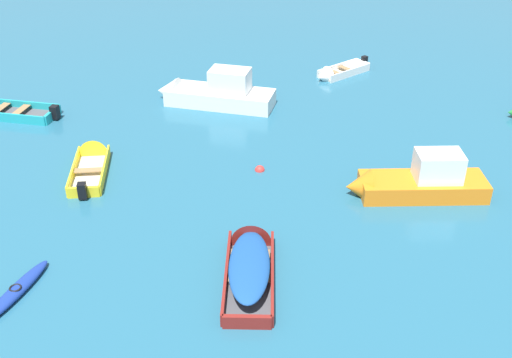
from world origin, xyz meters
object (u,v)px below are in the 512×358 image
Objects in this scene: kayak_deep_blue_outer_right at (16,291)px; rowboat_yellow_far_left at (92,160)px; rowboat_white_back_row_right at (334,74)px; mooring_buoy_between_boats_right at (260,170)px; rowboat_maroon_back_row_center at (250,257)px; motor_launch_white_center at (212,93)px; motor_launch_orange_cluster_outer at (414,182)px.

rowboat_yellow_far_left reaches higher than kayak_deep_blue_outer_right.
kayak_deep_blue_outer_right is at bearing -134.23° from rowboat_white_back_row_right.
rowboat_white_back_row_right reaches higher than mooring_buoy_between_boats_right.
rowboat_maroon_back_row_center is 1.16× the size of rowboat_yellow_far_left.
rowboat_yellow_far_left is at bearing 164.20° from mooring_buoy_between_boats_right.
mooring_buoy_between_boats_right is (-6.00, -9.12, -0.19)m from rowboat_white_back_row_right.
motor_launch_white_center is 1.11× the size of motor_launch_orange_cluster_outer.
rowboat_white_back_row_right is at bearing 18.09° from motor_launch_white_center.
rowboat_maroon_back_row_center is 16.76m from rowboat_white_back_row_right.
kayak_deep_blue_outer_right is 7.03m from rowboat_maroon_back_row_center.
rowboat_maroon_back_row_center is at bearing -0.23° from kayak_deep_blue_outer_right.
motor_launch_white_center is at bearing 87.36° from rowboat_maroon_back_row_center.
motor_launch_white_center is at bearing 41.70° from rowboat_yellow_far_left.
rowboat_yellow_far_left reaches higher than mooring_buoy_between_boats_right.
rowboat_white_back_row_right is (14.55, 14.95, 0.05)m from kayak_deep_blue_outer_right.
mooring_buoy_between_boats_right is (6.55, -1.85, -0.20)m from rowboat_yellow_far_left.
motor_launch_white_center is 14.89× the size of mooring_buoy_between_boats_right.
rowboat_maroon_back_row_center reaches higher than kayak_deep_blue_outer_right.
rowboat_white_back_row_right is (6.94, 2.27, -0.41)m from motor_launch_white_center.
motor_launch_white_center is 7.31m from rowboat_white_back_row_right.
kayak_deep_blue_outer_right is 10.35m from mooring_buoy_between_boats_right.
rowboat_yellow_far_left is (2.00, 7.68, 0.06)m from kayak_deep_blue_outer_right.
rowboat_yellow_far_left is at bearing 75.41° from kayak_deep_blue_outer_right.
rowboat_yellow_far_left is 6.81m from mooring_buoy_between_boats_right.
rowboat_white_back_row_right is (0.79, 12.06, -0.37)m from motor_launch_orange_cluster_outer.
motor_launch_orange_cluster_outer reaches higher than kayak_deep_blue_outer_right.
kayak_deep_blue_outer_right is 0.81× the size of rowboat_white_back_row_right.
motor_launch_orange_cluster_outer reaches higher than rowboat_yellow_far_left.
motor_launch_white_center is at bearing -161.91° from rowboat_white_back_row_right.
kayak_deep_blue_outer_right is at bearing -168.15° from motor_launch_orange_cluster_outer.
motor_launch_white_center reaches higher than rowboat_maroon_back_row_center.
rowboat_yellow_far_left is (-11.76, 4.79, -0.36)m from motor_launch_orange_cluster_outer.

